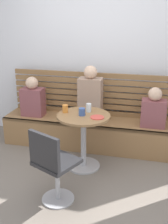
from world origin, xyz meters
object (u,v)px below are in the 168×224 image
cafe_table (84,131)px  cup_tumbler_orange (65,109)px  cup_mug_blue (82,112)px  booth_bench (92,133)px  cup_water_clear (89,108)px  white_chair (53,165)px  person_adult (90,96)px  person_child_left (33,99)px  person_child_middle (154,110)px  plate_small (97,117)px

cafe_table → cup_tumbler_orange: bearing=171.8°
cup_tumbler_orange → cup_mug_blue: 0.25m
booth_bench → cup_water_clear: (0.06, -0.49, 0.57)m
cafe_table → cup_water_clear: size_ratio=6.73×
cafe_table → white_chair: 0.82m
white_chair → person_adult: 1.46m
white_chair → person_child_left: person_child_left is taller
person_child_middle → cup_tumbler_orange: (-1.12, -0.54, 0.10)m
white_chair → plate_small: 0.86m
booth_bench → cup_tumbler_orange: (-0.23, -0.58, 0.57)m
white_chair → person_adult: size_ratio=1.04×
cup_tumbler_orange → cup_water_clear: 0.30m
white_chair → person_child_left: size_ratio=1.39×
cup_mug_blue → person_adult: bearing=93.1°
cup_mug_blue → plate_small: bearing=-10.5°
booth_bench → person_adult: size_ratio=3.30×
person_child_middle → cup_mug_blue: size_ratio=5.95×
booth_bench → person_child_middle: (0.89, -0.04, 0.46)m
cup_tumbler_orange → cafe_table: bearing=-8.2°
person_child_left → cafe_table: bearing=-32.0°
cup_tumbler_orange → plate_small: 0.45m
person_child_left → cup_mug_blue: (0.94, -0.62, 0.08)m
person_child_middle → white_chair: bearing=-125.7°
person_adult → person_child_left: person_adult is taller
cafe_table → plate_small: size_ratio=4.35×
booth_bench → plate_small: (0.21, -0.68, 0.52)m
person_child_left → cup_water_clear: (0.99, -0.47, 0.09)m
person_child_left → person_adult: bearing=0.5°
person_child_left → cup_water_clear: bearing=-25.2°
booth_bench → white_chair: bearing=-94.2°
person_child_left → cup_tumbler_orange: bearing=-38.6°
person_child_left → person_child_middle: (1.82, -0.02, -0.02)m
cup_water_clear → plate_small: 0.25m
person_adult → person_child_left: 0.91m
booth_bench → plate_small: size_ratio=15.88×
booth_bench → cup_mug_blue: cup_mug_blue is taller
person_child_middle → plate_small: 0.93m
booth_bench → cup_tumbler_orange: cup_tumbler_orange is taller
person_child_left → booth_bench: bearing=1.2°
cafe_table → cup_tumbler_orange: size_ratio=7.40×
person_adult → person_child_middle: (0.91, -0.03, -0.12)m
cafe_table → cup_mug_blue: cup_mug_blue is taller
cafe_table → white_chair: (-0.13, -0.81, -0.05)m
cup_tumbler_orange → person_adult: bearing=70.2°
cafe_table → person_child_middle: (0.86, 0.58, 0.17)m
booth_bench → person_child_left: size_ratio=4.42×
person_child_middle → cup_water_clear: bearing=-151.4°
booth_bench → cup_mug_blue: 0.85m
person_adult → cup_tumbler_orange: 0.61m
person_child_left → cup_tumbler_orange: 0.90m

